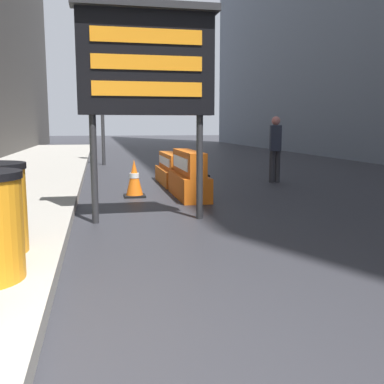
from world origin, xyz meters
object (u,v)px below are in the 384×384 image
at_px(message_board, 147,63).
at_px(traffic_cone_mid, 201,164).
at_px(traffic_light_near_curb, 102,89).
at_px(pedestrian_worker, 275,144).
at_px(jersey_barrier_orange_far, 189,177).
at_px(traffic_cone_near, 134,179).
at_px(jersey_barrier_orange_near, 171,170).

distance_m(message_board, traffic_cone_mid, 6.38).
bearing_deg(traffic_light_near_curb, pedestrian_worker, -54.49).
height_order(message_board, pedestrian_worker, message_board).
relative_size(message_board, traffic_light_near_curb, 0.85).
bearing_deg(traffic_light_near_curb, jersey_barrier_orange_far, -78.51).
bearing_deg(jersey_barrier_orange_far, traffic_cone_near, 166.25).
distance_m(traffic_light_near_curb, pedestrian_worker, 7.37).
relative_size(jersey_barrier_orange_far, pedestrian_worker, 1.13).
bearing_deg(message_board, jersey_barrier_orange_near, 76.27).
bearing_deg(traffic_light_near_curb, jersey_barrier_orange_near, -74.24).
distance_m(message_board, jersey_barrier_orange_far, 3.02).
xyz_separation_m(traffic_cone_near, traffic_light_near_curb, (-0.50, 7.45, 2.32)).
bearing_deg(traffic_light_near_curb, traffic_cone_mid, -57.17).
relative_size(jersey_barrier_orange_far, jersey_barrier_orange_near, 0.92).
bearing_deg(traffic_cone_mid, pedestrian_worker, -48.71).
relative_size(message_board, jersey_barrier_orange_far, 1.69).
bearing_deg(pedestrian_worker, message_board, -25.91).
height_order(jersey_barrier_orange_near, pedestrian_worker, pedestrian_worker).
height_order(jersey_barrier_orange_near, traffic_cone_mid, jersey_barrier_orange_near).
xyz_separation_m(message_board, jersey_barrier_orange_far, (1.04, 2.09, -1.91)).
bearing_deg(traffic_cone_mid, jersey_barrier_orange_near, -127.31).
height_order(traffic_light_near_curb, pedestrian_worker, traffic_light_near_curb).
bearing_deg(traffic_cone_near, traffic_light_near_curb, 93.86).
bearing_deg(traffic_cone_near, traffic_cone_mid, 57.10).
bearing_deg(jersey_barrier_orange_far, jersey_barrier_orange_near, 90.00).
height_order(message_board, traffic_light_near_curb, traffic_light_near_curb).
distance_m(jersey_barrier_orange_far, traffic_cone_mid, 3.76).
bearing_deg(jersey_barrier_orange_near, traffic_cone_mid, 52.69).
bearing_deg(traffic_light_near_curb, traffic_cone_near, -86.14).
bearing_deg(message_board, pedestrian_worker, 47.53).
relative_size(jersey_barrier_orange_far, traffic_cone_mid, 2.54).
distance_m(jersey_barrier_orange_near, traffic_cone_mid, 1.80).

